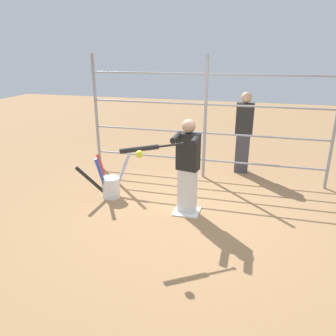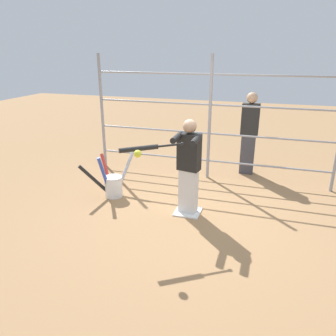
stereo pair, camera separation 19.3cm
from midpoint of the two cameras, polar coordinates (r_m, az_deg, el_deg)
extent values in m
plane|color=#9E754C|center=(5.30, 2.25, -7.63)|extent=(24.00, 24.00, 0.00)
cube|color=white|center=(5.29, 2.26, -7.53)|extent=(0.40, 0.40, 0.02)
cylinder|color=#939399|center=(6.44, 26.35, 6.62)|extent=(0.06, 0.06, 2.38)
cylinder|color=#939399|center=(6.39, 5.63, 8.50)|extent=(0.06, 0.06, 2.38)
cylinder|color=#939399|center=(7.13, -13.14, 9.28)|extent=(0.06, 0.06, 2.38)
cylinder|color=#939399|center=(6.61, 5.39, 1.41)|extent=(4.60, 0.04, 0.04)
cylinder|color=#939399|center=(6.45, 5.55, 6.09)|extent=(4.60, 0.04, 0.04)
cylinder|color=#939399|center=(6.34, 5.72, 10.96)|extent=(4.60, 0.04, 0.04)
cylinder|color=#939399|center=(6.28, 5.90, 15.98)|extent=(4.60, 0.04, 0.04)
cube|color=silver|center=(5.14, 2.31, -4.04)|extent=(0.30, 0.22, 0.72)
cube|color=black|center=(4.91, 2.41, 2.85)|extent=(0.36, 0.25, 0.57)
sphere|color=tan|center=(4.81, 2.48, 7.30)|extent=(0.20, 0.20, 0.20)
cylinder|color=black|center=(4.60, 3.60, 4.91)|extent=(0.09, 0.40, 0.09)
cylinder|color=black|center=(4.72, 0.26, 5.34)|extent=(0.09, 0.40, 0.09)
sphere|color=black|center=(4.47, 1.32, 4.25)|extent=(0.05, 0.05, 0.05)
cylinder|color=black|center=(4.42, -0.79, 3.99)|extent=(0.30, 0.22, 0.04)
cylinder|color=black|center=(4.30, -6.29, 3.30)|extent=(0.47, 0.35, 0.08)
sphere|color=yellow|center=(4.06, -6.37, 2.41)|extent=(0.10, 0.10, 0.10)
cylinder|color=white|center=(5.82, -10.85, -3.37)|extent=(0.31, 0.31, 0.36)
torus|color=white|center=(5.75, -10.96, -1.71)|extent=(0.32, 0.32, 0.01)
cylinder|color=#B2B2B7|center=(5.93, -8.92, -0.75)|extent=(0.25, 0.49, 0.71)
cylinder|color=black|center=(5.74, -13.96, -2.37)|extent=(0.48, 0.35, 0.62)
cylinder|color=red|center=(6.04, -12.03, -1.05)|extent=(0.44, 0.42, 0.62)
cylinder|color=#334CB2|center=(5.67, -12.34, -1.72)|extent=(0.19, 0.24, 0.74)
cube|color=#3F3F47|center=(6.98, 12.00, 2.56)|extent=(0.28, 0.17, 0.83)
cube|color=black|center=(6.81, 12.44, 8.40)|extent=(0.35, 0.19, 0.62)
sphere|color=tan|center=(6.74, 12.71, 11.92)|extent=(0.21, 0.21, 0.21)
camera|label=1|loc=(0.10, -91.19, -0.43)|focal=35.00mm
camera|label=2|loc=(0.10, 88.81, 0.43)|focal=35.00mm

